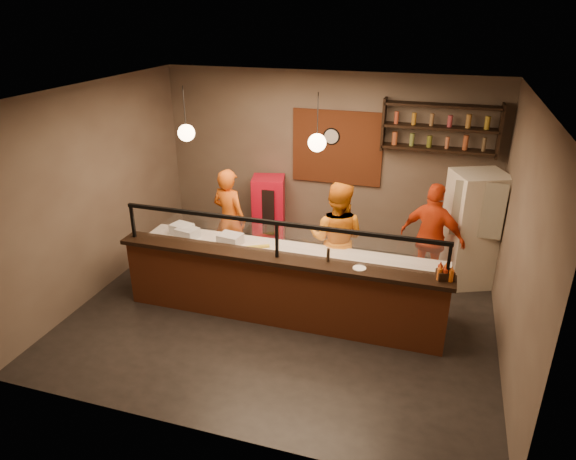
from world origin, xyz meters
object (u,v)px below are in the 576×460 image
(pizza_dough, at_px, (257,249))
(fridge, at_px, (473,229))
(cook_mid, at_px, (337,239))
(pepper_mill, at_px, (328,255))
(cook_left, at_px, (230,219))
(condiment_caddy, at_px, (445,275))
(cook_right, at_px, (432,238))
(red_cooler, at_px, (269,212))
(wall_clock, at_px, (332,136))

(pizza_dough, bearing_deg, fridge, 28.29)
(cook_mid, height_order, pepper_mill, cook_mid)
(cook_left, distance_m, fridge, 3.98)
(cook_left, bearing_deg, condiment_caddy, 173.90)
(cook_right, relative_size, pepper_mill, 9.16)
(red_cooler, xyz_separation_m, pizza_dough, (0.52, -2.02, 0.24))
(wall_clock, distance_m, condiment_caddy, 3.57)
(cook_mid, distance_m, fridge, 2.23)
(pepper_mill, bearing_deg, cook_right, 51.06)
(cook_left, bearing_deg, pepper_mill, 161.35)
(cook_mid, bearing_deg, pepper_mill, 98.98)
(cook_right, distance_m, pepper_mill, 2.07)
(wall_clock, distance_m, pizza_dough, 2.67)
(wall_clock, relative_size, pepper_mill, 1.56)
(cook_right, xyz_separation_m, fridge, (0.61, 0.42, 0.05))
(condiment_caddy, bearing_deg, wall_clock, 127.66)
(cook_right, height_order, pepper_mill, cook_right)
(pepper_mill, bearing_deg, wall_clock, 102.46)
(cook_left, relative_size, pizza_dough, 3.17)
(pizza_dough, distance_m, pepper_mill, 1.24)
(cook_left, xyz_separation_m, cook_right, (3.32, 0.21, 0.00))
(condiment_caddy, bearing_deg, pepper_mill, 178.92)
(wall_clock, distance_m, red_cooler, 1.82)
(pizza_dough, xyz_separation_m, pepper_mill, (1.16, -0.37, 0.25))
(cook_right, relative_size, condiment_caddy, 8.64)
(wall_clock, height_order, condiment_caddy, wall_clock)
(cook_left, distance_m, cook_mid, 1.96)
(red_cooler, relative_size, pepper_mill, 6.97)
(fridge, distance_m, red_cooler, 3.61)
(wall_clock, distance_m, cook_mid, 2.09)
(fridge, bearing_deg, red_cooler, 150.87)
(cook_mid, relative_size, fridge, 0.98)
(red_cooler, bearing_deg, cook_right, -28.60)
(cook_left, relative_size, condiment_caddy, 8.60)
(fridge, relative_size, pizza_dough, 3.37)
(cook_left, bearing_deg, cook_mid, -174.38)
(cook_right, relative_size, fridge, 0.95)
(wall_clock, bearing_deg, condiment_caddy, -52.34)
(cook_mid, height_order, fridge, fridge)
(cook_mid, xyz_separation_m, red_cooler, (-1.57, 1.34, -0.24))
(wall_clock, height_order, cook_right, wall_clock)
(fridge, relative_size, red_cooler, 1.39)
(pizza_dough, bearing_deg, red_cooler, 104.38)
(cook_right, distance_m, red_cooler, 3.07)
(condiment_caddy, xyz_separation_m, pepper_mill, (-1.50, 0.03, 0.04))
(cook_left, relative_size, cook_mid, 0.96)
(cook_left, xyz_separation_m, red_cooler, (0.36, 0.99, -0.21))
(cook_left, height_order, fridge, fridge)
(wall_clock, bearing_deg, fridge, -15.16)
(wall_clock, relative_size, fridge, 0.16)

